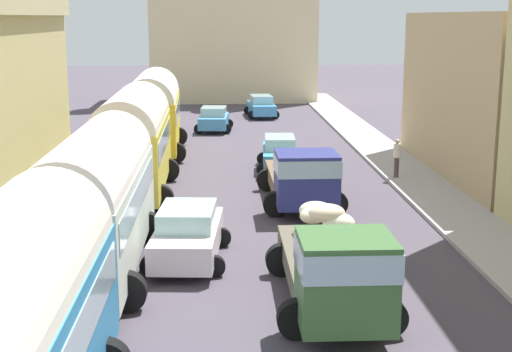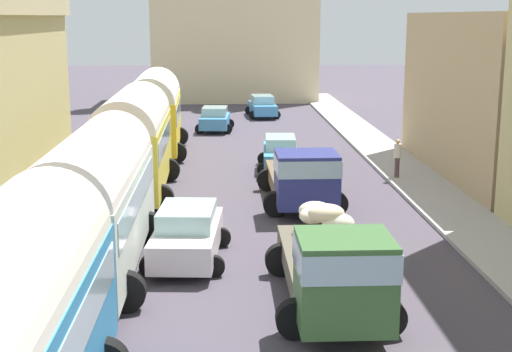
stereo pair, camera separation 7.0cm
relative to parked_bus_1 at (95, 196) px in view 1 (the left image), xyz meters
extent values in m
plane|color=#47404B|center=(4.60, 11.50, -2.22)|extent=(154.00, 154.00, 0.00)
cube|color=#B0A89C|center=(-2.65, 11.50, -2.15)|extent=(2.50, 70.00, 0.14)
cube|color=#ACA6A3|center=(11.85, 11.50, -2.15)|extent=(2.50, 70.00, 0.14)
cube|color=tan|center=(15.17, 12.13, 1.36)|extent=(4.14, 13.26, 7.16)
cube|color=beige|center=(4.60, 43.76, 4.44)|extent=(13.63, 7.80, 13.31)
cube|color=silver|center=(0.00, 0.00, -0.54)|extent=(2.37, 8.72, 2.35)
cylinder|color=silver|center=(0.00, 0.00, 0.63)|extent=(2.33, 8.54, 2.33)
cube|color=#99B7C6|center=(0.00, 0.00, -0.03)|extent=(2.42, 8.02, 0.75)
cylinder|color=black|center=(-1.13, 2.70, -1.72)|extent=(1.00, 0.35, 1.00)
cylinder|color=black|center=(1.13, 2.70, -1.72)|extent=(1.00, 0.35, 1.00)
cylinder|color=black|center=(-1.13, -2.70, -1.72)|extent=(1.00, 0.35, 1.00)
cylinder|color=black|center=(1.13, -2.70, -1.72)|extent=(1.00, 0.35, 1.00)
cube|color=gold|center=(0.00, 9.00, -0.47)|extent=(2.57, 8.06, 2.50)
cylinder|color=silver|center=(0.00, 9.00, 0.78)|extent=(2.52, 7.90, 2.42)
cube|color=#99B7C6|center=(0.00, 9.00, 0.08)|extent=(2.61, 7.42, 0.80)
cylinder|color=black|center=(-1.20, 11.47, -1.72)|extent=(1.00, 0.35, 1.00)
cylinder|color=black|center=(1.14, 11.50, -1.72)|extent=(1.00, 0.35, 1.00)
cylinder|color=black|center=(-1.14, 6.50, -1.72)|extent=(1.00, 0.35, 1.00)
cylinder|color=black|center=(1.20, 6.53, -1.72)|extent=(1.00, 0.35, 1.00)
cube|color=yellow|center=(0.00, 18.00, -0.46)|extent=(2.72, 8.14, 2.51)
cylinder|color=silver|center=(0.00, 18.00, 0.79)|extent=(2.67, 7.98, 2.43)
cube|color=#99B7C6|center=(0.00, 18.00, 0.09)|extent=(2.75, 7.50, 0.80)
cylinder|color=black|center=(-1.25, 20.47, -1.72)|extent=(1.00, 0.35, 1.00)
cylinder|color=black|center=(1.11, 20.54, -1.72)|extent=(1.00, 0.35, 1.00)
cylinder|color=black|center=(-1.11, 15.46, -1.72)|extent=(1.00, 0.35, 1.00)
cylinder|color=black|center=(1.25, 15.53, -1.72)|extent=(1.00, 0.35, 1.00)
cube|color=#375F30|center=(6.08, -4.64, -0.79)|extent=(2.02, 1.87, 1.96)
cube|color=#99B7C6|center=(6.08, -4.64, -0.24)|extent=(2.06, 1.94, 0.63)
cube|color=#544D40|center=(6.08, -1.30, -1.49)|extent=(2.02, 4.81, 0.55)
ellipsoid|color=beige|center=(6.57, -0.27, -0.92)|extent=(1.06, 1.08, 0.59)
ellipsoid|color=silver|center=(6.29, -2.34, -0.94)|extent=(0.87, 0.98, 0.55)
ellipsoid|color=beige|center=(6.39, -2.40, -0.98)|extent=(1.12, 0.96, 0.48)
ellipsoid|color=beige|center=(6.09, 0.28, -0.57)|extent=(1.17, 1.03, 0.54)
ellipsoid|color=beige|center=(6.52, -1.03, -0.56)|extent=(0.99, 0.84, 0.55)
ellipsoid|color=beige|center=(6.02, 0.14, -0.64)|extent=(1.19, 1.23, 0.48)
ellipsoid|color=beige|center=(6.21, -0.91, -0.31)|extent=(1.01, 0.79, 0.48)
cylinder|color=black|center=(7.09, -4.40, -1.77)|extent=(0.90, 0.32, 0.90)
cylinder|color=black|center=(5.07, -4.40, -1.77)|extent=(0.90, 0.32, 0.90)
cylinder|color=black|center=(7.10, -0.40, -1.77)|extent=(0.90, 0.32, 0.90)
cylinder|color=black|center=(5.08, -0.40, -1.77)|extent=(0.90, 0.32, 0.90)
cube|color=navy|center=(6.43, 5.52, -0.83)|extent=(2.16, 2.04, 1.88)
cube|color=#99B7C6|center=(6.43, 5.52, -0.30)|extent=(2.20, 2.12, 0.60)
cube|color=brown|center=(6.41, 8.81, -1.49)|extent=(2.17, 4.57, 0.55)
ellipsoid|color=beige|center=(6.35, 8.44, -0.94)|extent=(1.00, 1.11, 0.56)
ellipsoid|color=beige|center=(6.78, 10.28, -0.95)|extent=(1.05, 1.05, 0.54)
ellipsoid|color=beige|center=(6.32, 9.44, -0.92)|extent=(1.15, 1.04, 0.60)
ellipsoid|color=silver|center=(6.49, 8.82, -0.61)|extent=(1.12, 1.13, 0.51)
cylinder|color=black|center=(7.50, 5.66, -1.77)|extent=(0.90, 0.31, 0.90)
cylinder|color=black|center=(5.36, 5.65, -1.77)|extent=(0.90, 0.31, 0.90)
cylinder|color=black|center=(7.48, 9.61, -1.77)|extent=(0.90, 0.31, 0.90)
cylinder|color=black|center=(5.33, 9.59, -1.77)|extent=(0.90, 0.31, 0.90)
cube|color=#4192CB|center=(6.15, 13.58, -1.56)|extent=(1.75, 4.18, 0.77)
cube|color=#9CC0BE|center=(6.15, 13.58, -0.90)|extent=(1.46, 2.20, 0.56)
cylinder|color=black|center=(6.85, 12.27, -1.92)|extent=(0.60, 0.21, 0.60)
cylinder|color=black|center=(5.32, 12.35, -1.92)|extent=(0.60, 0.21, 0.60)
cylinder|color=black|center=(6.99, 14.81, -1.92)|extent=(0.60, 0.21, 0.60)
cylinder|color=black|center=(5.46, 14.89, -1.92)|extent=(0.60, 0.21, 0.60)
cube|color=#4493CE|center=(6.34, 32.10, -1.60)|extent=(1.94, 4.35, 0.71)
cube|color=#92BEC3|center=(6.34, 32.10, -0.97)|extent=(1.59, 2.31, 0.55)
cylinder|color=black|center=(7.25, 30.85, -1.92)|extent=(0.60, 0.21, 0.60)
cylinder|color=black|center=(5.64, 30.72, -1.92)|extent=(0.60, 0.21, 0.60)
cylinder|color=black|center=(7.05, 33.47, -1.92)|extent=(0.60, 0.21, 0.60)
cylinder|color=black|center=(5.44, 33.34, -1.92)|extent=(0.60, 0.21, 0.60)
cube|color=silver|center=(2.45, 0.98, -1.55)|extent=(2.07, 4.40, 0.79)
cube|color=#99C1BC|center=(2.45, 0.98, -0.88)|extent=(1.71, 2.33, 0.56)
cylinder|color=black|center=(1.67, 2.37, -1.92)|extent=(0.60, 0.21, 0.60)
cylinder|color=black|center=(3.43, 2.24, -1.92)|extent=(0.60, 0.21, 0.60)
cylinder|color=black|center=(1.48, -0.28, -1.92)|extent=(0.60, 0.21, 0.60)
cylinder|color=black|center=(3.23, -0.41, -1.92)|extent=(0.60, 0.21, 0.60)
cube|color=#4087C7|center=(3.03, 25.62, -1.59)|extent=(1.94, 3.71, 0.71)
cube|color=#9ABCBC|center=(3.03, 25.62, -0.98)|extent=(1.61, 1.97, 0.52)
cylinder|color=black|center=(2.27, 26.80, -1.92)|extent=(0.60, 0.21, 0.60)
cylinder|color=black|center=(3.95, 26.68, -1.92)|extent=(0.60, 0.21, 0.60)
cylinder|color=black|center=(2.11, 24.57, -1.92)|extent=(0.60, 0.21, 0.60)
cylinder|color=black|center=(3.79, 24.45, -1.92)|extent=(0.60, 0.21, 0.60)
cylinder|color=#503A3A|center=(11.05, 11.25, -2.15)|extent=(0.18, 0.18, 0.14)
cylinder|color=#503A3A|center=(11.05, 11.25, -1.64)|extent=(0.27, 0.27, 0.87)
cylinder|color=beige|center=(11.05, 11.25, -0.91)|extent=(0.42, 0.42, 0.61)
sphere|color=tan|center=(11.05, 11.25, -0.50)|extent=(0.20, 0.20, 0.20)
camera|label=1|loc=(3.43, -19.32, 4.75)|focal=51.05mm
camera|label=2|loc=(3.50, -19.33, 4.75)|focal=51.05mm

